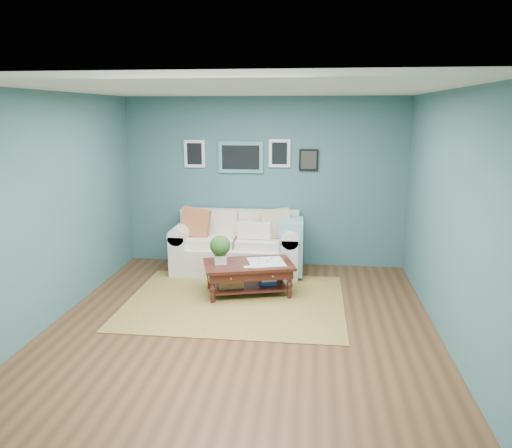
# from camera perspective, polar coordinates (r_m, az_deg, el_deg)

# --- Properties ---
(room_shell) EXTENTS (5.00, 5.02, 2.70)m
(room_shell) POSITION_cam_1_polar(r_m,az_deg,el_deg) (5.65, -1.65, 1.47)
(room_shell) COLOR brown
(room_shell) RESTS_ON ground
(area_rug) EXTENTS (2.85, 2.28, 0.01)m
(area_rug) POSITION_cam_1_polar(r_m,az_deg,el_deg) (6.69, -2.39, -8.82)
(area_rug) COLOR brown
(area_rug) RESTS_ON ground
(loveseat) EXTENTS (2.01, 0.91, 1.03)m
(loveseat) POSITION_cam_1_polar(r_m,az_deg,el_deg) (7.81, -1.53, -2.44)
(loveseat) COLOR beige
(loveseat) RESTS_ON ground
(coffee_table) EXTENTS (1.34, 1.00, 0.83)m
(coffee_table) POSITION_cam_1_polar(r_m,az_deg,el_deg) (6.83, -1.41, -5.11)
(coffee_table) COLOR black
(coffee_table) RESTS_ON ground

